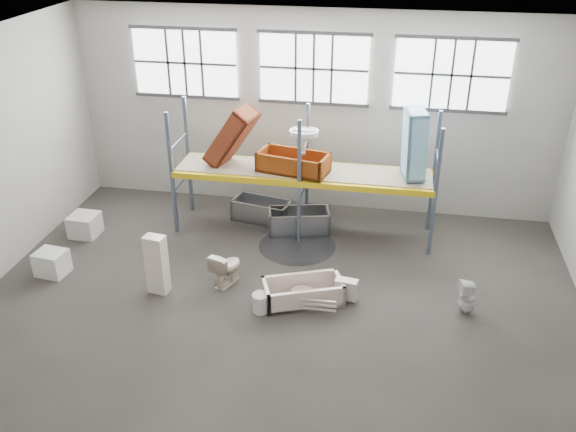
% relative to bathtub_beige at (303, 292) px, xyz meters
% --- Properties ---
extents(floor, '(12.00, 10.00, 0.10)m').
position_rel_bathtub_beige_xyz_m(floor, '(-0.48, -0.54, -0.28)').
color(floor, '#49443E').
rests_on(floor, ground).
extents(ceiling, '(12.00, 10.00, 0.10)m').
position_rel_bathtub_beige_xyz_m(ceiling, '(-0.48, -0.54, 4.82)').
color(ceiling, silver).
rests_on(ceiling, ground).
extents(wall_back, '(12.00, 0.10, 5.00)m').
position_rel_bathtub_beige_xyz_m(wall_back, '(-0.48, 4.51, 2.27)').
color(wall_back, '#A09E94').
rests_on(wall_back, ground).
extents(wall_front, '(12.00, 0.10, 5.00)m').
position_rel_bathtub_beige_xyz_m(wall_front, '(-0.48, -5.59, 2.27)').
color(wall_front, '#B5B2A7').
rests_on(wall_front, ground).
extents(window_left, '(2.60, 0.04, 1.60)m').
position_rel_bathtub_beige_xyz_m(window_left, '(-3.68, 4.40, 3.37)').
color(window_left, white).
rests_on(window_left, wall_back).
extents(window_mid, '(2.60, 0.04, 1.60)m').
position_rel_bathtub_beige_xyz_m(window_mid, '(-0.48, 4.40, 3.37)').
color(window_mid, white).
rests_on(window_mid, wall_back).
extents(window_right, '(2.60, 0.04, 1.60)m').
position_rel_bathtub_beige_xyz_m(window_right, '(2.72, 4.40, 3.37)').
color(window_right, white).
rests_on(window_right, wall_back).
extents(rack_upright_la, '(0.08, 0.08, 3.00)m').
position_rel_bathtub_beige_xyz_m(rack_upright_la, '(-3.48, 2.36, 1.27)').
color(rack_upright_la, slate).
rests_on(rack_upright_la, floor).
extents(rack_upright_lb, '(0.08, 0.08, 3.00)m').
position_rel_bathtub_beige_xyz_m(rack_upright_lb, '(-3.48, 3.56, 1.27)').
color(rack_upright_lb, slate).
rests_on(rack_upright_lb, floor).
extents(rack_upright_ma, '(0.08, 0.08, 3.00)m').
position_rel_bathtub_beige_xyz_m(rack_upright_ma, '(-0.48, 2.36, 1.27)').
color(rack_upright_ma, slate).
rests_on(rack_upright_ma, floor).
extents(rack_upright_mb, '(0.08, 0.08, 3.00)m').
position_rel_bathtub_beige_xyz_m(rack_upright_mb, '(-0.48, 3.56, 1.27)').
color(rack_upright_mb, slate).
rests_on(rack_upright_mb, floor).
extents(rack_upright_ra, '(0.08, 0.08, 3.00)m').
position_rel_bathtub_beige_xyz_m(rack_upright_ra, '(2.52, 2.36, 1.27)').
color(rack_upright_ra, slate).
rests_on(rack_upright_ra, floor).
extents(rack_upright_rb, '(0.08, 0.08, 3.00)m').
position_rel_bathtub_beige_xyz_m(rack_upright_rb, '(2.52, 3.56, 1.27)').
color(rack_upright_rb, slate).
rests_on(rack_upright_rb, floor).
extents(rack_beam_front, '(6.00, 0.10, 0.14)m').
position_rel_bathtub_beige_xyz_m(rack_beam_front, '(-0.48, 2.36, 1.27)').
color(rack_beam_front, yellow).
rests_on(rack_beam_front, floor).
extents(rack_beam_back, '(6.00, 0.10, 0.14)m').
position_rel_bathtub_beige_xyz_m(rack_beam_back, '(-0.48, 3.56, 1.27)').
color(rack_beam_back, yellow).
rests_on(rack_beam_back, floor).
extents(shelf_deck, '(5.90, 1.10, 0.03)m').
position_rel_bathtub_beige_xyz_m(shelf_deck, '(-0.48, 2.96, 1.35)').
color(shelf_deck, gray).
rests_on(shelf_deck, floor).
extents(wet_patch, '(1.80, 1.80, 0.00)m').
position_rel_bathtub_beige_xyz_m(wet_patch, '(-0.48, 2.16, -0.23)').
color(wet_patch, black).
rests_on(wet_patch, floor).
extents(bathtub_beige, '(1.73, 1.27, 0.46)m').
position_rel_bathtub_beige_xyz_m(bathtub_beige, '(0.00, 0.00, 0.00)').
color(bathtub_beige, beige).
rests_on(bathtub_beige, floor).
extents(cistern_spare, '(0.47, 0.28, 0.43)m').
position_rel_bathtub_beige_xyz_m(cistern_spare, '(0.85, 0.18, 0.05)').
color(cistern_spare, beige).
rests_on(cistern_spare, bathtub_beige).
extents(sink_in_tub, '(0.54, 0.54, 0.16)m').
position_rel_bathtub_beige_xyz_m(sink_in_tub, '(-0.01, -0.02, -0.07)').
color(sink_in_tub, beige).
rests_on(sink_in_tub, bathtub_beige).
extents(toilet_beige, '(0.67, 0.85, 0.77)m').
position_rel_bathtub_beige_xyz_m(toilet_beige, '(-1.67, 0.37, 0.15)').
color(toilet_beige, beige).
rests_on(toilet_beige, floor).
extents(cistern_tall, '(0.45, 0.34, 1.28)m').
position_rel_bathtub_beige_xyz_m(cistern_tall, '(-2.97, -0.17, 0.41)').
color(cistern_tall, silver).
rests_on(cistern_tall, floor).
extents(toilet_white, '(0.40, 0.39, 0.71)m').
position_rel_bathtub_beige_xyz_m(toilet_white, '(3.19, 0.21, 0.12)').
color(toilet_white, white).
rests_on(toilet_white, floor).
extents(steel_tub_left, '(1.54, 0.95, 0.52)m').
position_rel_bathtub_beige_xyz_m(steel_tub_left, '(-1.57, 3.33, 0.03)').
color(steel_tub_left, '#B3B5BC').
rests_on(steel_tub_left, floor).
extents(steel_tub_right, '(1.58, 1.01, 0.54)m').
position_rel_bathtub_beige_xyz_m(steel_tub_right, '(-0.57, 2.92, 0.04)').
color(steel_tub_right, '#ACAEB3').
rests_on(steel_tub_right, floor).
extents(rust_tub_flat, '(1.73, 1.08, 0.45)m').
position_rel_bathtub_beige_xyz_m(rust_tub_flat, '(-0.69, 2.83, 1.59)').
color(rust_tub_flat, '#862E09').
rests_on(rust_tub_flat, shelf_deck).
extents(rust_tub_tilted, '(1.38, 0.99, 1.52)m').
position_rel_bathtub_beige_xyz_m(rust_tub_tilted, '(-2.17, 2.95, 2.06)').
color(rust_tub_tilted, maroon).
rests_on(rust_tub_tilted, shelf_deck).
extents(sink_on_shelf, '(0.70, 0.56, 0.58)m').
position_rel_bathtub_beige_xyz_m(sink_on_shelf, '(-0.45, 2.78, 1.86)').
color(sink_on_shelf, silver).
rests_on(sink_on_shelf, rust_tub_flat).
extents(blue_tub_upright, '(0.62, 0.80, 1.55)m').
position_rel_bathtub_beige_xyz_m(blue_tub_upright, '(1.99, 2.94, 2.16)').
color(blue_tub_upright, '#85BFE0').
rests_on(blue_tub_upright, shelf_deck).
extents(bucket, '(0.36, 0.36, 0.39)m').
position_rel_bathtub_beige_xyz_m(bucket, '(-0.76, -0.48, -0.04)').
color(bucket, silver).
rests_on(bucket, floor).
extents(carton_near, '(0.68, 0.60, 0.53)m').
position_rel_bathtub_beige_xyz_m(carton_near, '(-5.47, 0.06, 0.03)').
color(carton_near, silver).
rests_on(carton_near, floor).
extents(carton_far, '(0.65, 0.65, 0.53)m').
position_rel_bathtub_beige_xyz_m(carton_far, '(-5.57, 1.79, 0.03)').
color(carton_far, beige).
rests_on(carton_far, floor).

